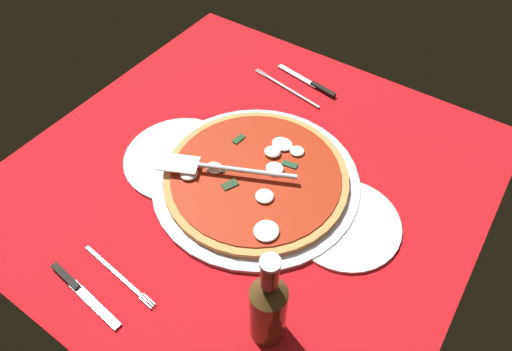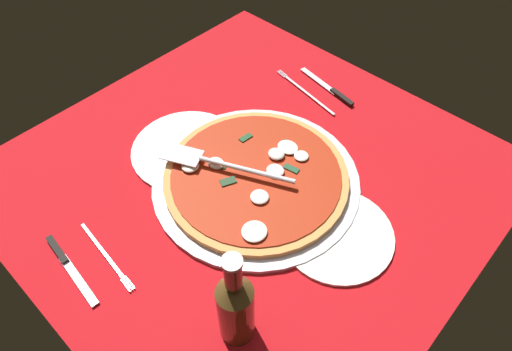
% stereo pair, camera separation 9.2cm
% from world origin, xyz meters
% --- Properties ---
extents(ground_plane, '(0.92, 0.92, 0.01)m').
position_xyz_m(ground_plane, '(0.00, 0.00, -0.00)').
color(ground_plane, '#B01015').
extents(checker_pattern, '(0.92, 0.92, 0.00)m').
position_xyz_m(checker_pattern, '(-0.00, -0.00, 0.00)').
color(checker_pattern, silver).
rests_on(checker_pattern, ground_plane).
extents(pizza_pan, '(0.43, 0.43, 0.01)m').
position_xyz_m(pizza_pan, '(-0.03, 0.01, 0.01)').
color(pizza_pan, silver).
rests_on(pizza_pan, ground_plane).
extents(dinner_plate_left, '(0.22, 0.22, 0.01)m').
position_xyz_m(dinner_plate_left, '(-0.23, 0.00, 0.01)').
color(dinner_plate_left, white).
rests_on(dinner_plate_left, ground_plane).
extents(dinner_plate_right, '(0.24, 0.24, 0.01)m').
position_xyz_m(dinner_plate_right, '(0.15, 0.05, 0.01)').
color(dinner_plate_right, white).
rests_on(dinner_plate_right, ground_plane).
extents(pizza, '(0.38, 0.38, 0.03)m').
position_xyz_m(pizza, '(-0.03, 0.01, 0.02)').
color(pizza, '#D58D48').
rests_on(pizza, pizza_pan).
extents(pizza_server, '(0.27, 0.15, 0.01)m').
position_xyz_m(pizza_server, '(0.03, 0.05, 0.05)').
color(pizza_server, silver).
rests_on(pizza_server, pizza).
extents(place_setting_near, '(0.23, 0.16, 0.01)m').
position_xyz_m(place_setting_near, '(0.06, -0.31, 0.00)').
color(place_setting_near, white).
rests_on(place_setting_near, ground_plane).
extents(place_setting_far, '(0.21, 0.15, 0.01)m').
position_xyz_m(place_setting_far, '(0.07, 0.35, 0.00)').
color(place_setting_far, white).
rests_on(place_setting_far, ground_plane).
extents(beer_bottle, '(0.06, 0.06, 0.23)m').
position_xyz_m(beer_bottle, '(-0.22, 0.26, 0.09)').
color(beer_bottle, '#51391A').
rests_on(beer_bottle, ground_plane).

